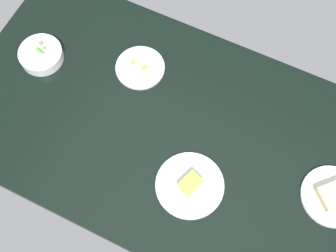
# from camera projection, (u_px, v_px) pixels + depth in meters

# --- Properties ---
(dining_table) EXTENTS (1.45, 0.82, 0.04)m
(dining_table) POSITION_uv_depth(u_px,v_px,m) (168.00, 131.00, 1.50)
(dining_table) COLOR black
(dining_table) RESTS_ON ground
(plate_cheese) EXTENTS (0.22, 0.22, 0.04)m
(plate_cheese) POSITION_uv_depth(u_px,v_px,m) (190.00, 185.00, 1.39)
(plate_cheese) COLOR silver
(plate_cheese) RESTS_ON dining_table
(plate_eggs) EXTENTS (0.17, 0.17, 0.04)m
(plate_eggs) POSITION_uv_depth(u_px,v_px,m) (140.00, 67.00, 1.56)
(plate_eggs) COLOR silver
(plate_eggs) RESTS_ON dining_table
(plate_sandwich) EXTENTS (0.20, 0.20, 0.04)m
(plate_sandwich) POSITION_uv_depth(u_px,v_px,m) (333.00, 196.00, 1.38)
(plate_sandwich) COLOR silver
(plate_sandwich) RESTS_ON dining_table
(bowl_peas) EXTENTS (0.16, 0.16, 0.05)m
(bowl_peas) POSITION_uv_depth(u_px,v_px,m) (41.00, 54.00, 1.56)
(bowl_peas) COLOR silver
(bowl_peas) RESTS_ON dining_table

